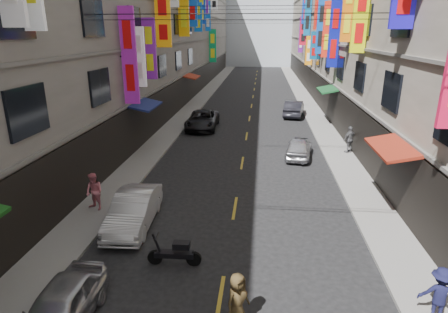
% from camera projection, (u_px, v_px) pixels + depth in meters
% --- Properties ---
extents(sidewalk_left, '(2.00, 90.00, 0.12)m').
position_uv_depth(sidewalk_left, '(195.00, 104.00, 39.70)').
color(sidewalk_left, slate).
rests_on(sidewalk_left, ground).
extents(sidewalk_right, '(2.00, 90.00, 0.12)m').
position_uv_depth(sidewalk_right, '(310.00, 106.00, 38.57)').
color(sidewalk_right, slate).
rests_on(sidewalk_right, ground).
extents(building_row_left, '(10.14, 90.00, 19.00)m').
position_uv_depth(building_row_left, '(133.00, 10.00, 37.28)').
color(building_row_left, gray).
rests_on(building_row_left, ground).
extents(building_row_right, '(10.14, 90.00, 19.00)m').
position_uv_depth(building_row_right, '(382.00, 8.00, 35.01)').
color(building_row_right, '#B0A494').
rests_on(building_row_right, ground).
extents(haze_block, '(18.00, 8.00, 22.00)m').
position_uv_depth(haze_block, '(260.00, 15.00, 82.85)').
color(haze_block, '#B3BDC8').
rests_on(haze_block, ground).
extents(shop_signage, '(14.00, 55.00, 12.00)m').
position_uv_depth(shop_signage, '(249.00, 8.00, 29.55)').
color(shop_signage, '#0D20A2').
rests_on(shop_signage, ground).
extents(street_awnings, '(13.99, 35.20, 0.41)m').
position_uv_depth(street_awnings, '(224.00, 106.00, 23.22)').
color(street_awnings, '#154F15').
rests_on(street_awnings, ground).
extents(overhead_cables, '(14.00, 38.04, 1.24)m').
position_uv_depth(overhead_cables, '(249.00, 9.00, 25.04)').
color(overhead_cables, black).
rests_on(overhead_cables, ground).
extents(lane_markings, '(0.12, 80.20, 0.01)m').
position_uv_depth(lane_markings, '(251.00, 112.00, 36.32)').
color(lane_markings, gold).
rests_on(lane_markings, ground).
extents(scooter_crossing, '(1.80, 0.50, 1.14)m').
position_uv_depth(scooter_crossing, '(175.00, 253.00, 12.35)').
color(scooter_crossing, black).
rests_on(scooter_crossing, ground).
extents(scooter_far_right, '(0.73, 1.76, 1.14)m').
position_uv_depth(scooter_far_right, '(300.00, 145.00, 24.07)').
color(scooter_far_right, black).
rests_on(scooter_far_right, ground).
extents(car_left_near, '(1.48, 3.61, 1.23)m').
position_uv_depth(car_left_near, '(60.00, 309.00, 9.62)').
color(car_left_near, '#BBBCC0').
rests_on(car_left_near, ground).
extents(car_left_mid, '(1.66, 4.22, 1.37)m').
position_uv_depth(car_left_mid, '(134.00, 210.00, 14.80)').
color(car_left_mid, silver).
rests_on(car_left_mid, ground).
extents(car_left_far, '(2.41, 5.08, 1.40)m').
position_uv_depth(car_left_far, '(202.00, 120.00, 29.85)').
color(car_left_far, black).
rests_on(car_left_far, ground).
extents(car_right_mid, '(2.05, 3.84, 1.24)m').
position_uv_depth(car_right_mid, '(299.00, 148.00, 22.96)').
color(car_right_mid, '#B6B6BB').
rests_on(car_right_mid, ground).
extents(car_right_far, '(2.25, 4.59, 1.45)m').
position_uv_depth(car_right_far, '(294.00, 108.00, 34.16)').
color(car_right_far, '#24242B').
rests_on(car_right_far, ground).
extents(pedestrian_lfar, '(0.94, 0.82, 1.63)m').
position_uv_depth(pedestrian_lfar, '(94.00, 192.00, 15.87)').
color(pedestrian_lfar, '#DA7382').
rests_on(pedestrian_lfar, sidewalk_left).
extents(pedestrian_rnear, '(1.09, 0.75, 1.54)m').
position_uv_depth(pedestrian_rnear, '(440.00, 294.00, 9.74)').
color(pedestrian_rnear, '#131435').
rests_on(pedestrian_rnear, sidewalk_right).
extents(pedestrian_rfar, '(1.15, 1.05, 1.71)m').
position_uv_depth(pedestrian_rfar, '(350.00, 139.00, 23.43)').
color(pedestrian_rfar, '#515153').
rests_on(pedestrian_rfar, sidewalk_right).
extents(pedestrian_crossing, '(0.87, 0.90, 1.53)m').
position_uv_depth(pedestrian_crossing, '(237.00, 300.00, 9.72)').
color(pedestrian_crossing, '#44351B').
rests_on(pedestrian_crossing, ground).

